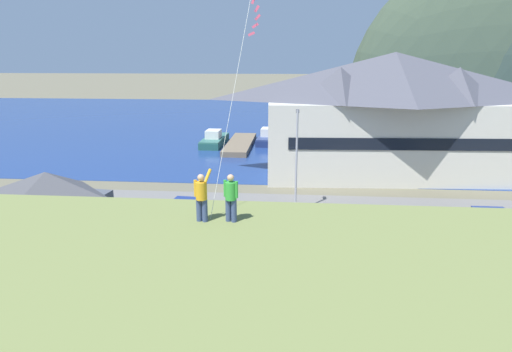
% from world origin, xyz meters
% --- Properties ---
extents(ground_plane, '(600.00, 600.00, 0.00)m').
position_xyz_m(ground_plane, '(0.00, 0.00, 0.00)').
color(ground_plane, '#66604C').
extents(parking_lot_pad, '(40.00, 20.00, 0.10)m').
position_xyz_m(parking_lot_pad, '(0.00, 5.00, 0.05)').
color(parking_lot_pad, slate).
rests_on(parking_lot_pad, ground).
extents(bay_water, '(360.00, 84.00, 0.03)m').
position_xyz_m(bay_water, '(0.00, 60.00, 0.01)').
color(bay_water, navy).
rests_on(bay_water, ground).
extents(harbor_lodge, '(26.60, 12.66, 12.25)m').
position_xyz_m(harbor_lodge, '(11.29, 22.94, 6.52)').
color(harbor_lodge, beige).
rests_on(harbor_lodge, ground).
extents(storage_shed_near_lot, '(7.51, 6.21, 4.80)m').
position_xyz_m(storage_shed_near_lot, '(-13.97, 3.58, 2.49)').
color(storage_shed_near_lot, '#474C56').
rests_on(storage_shed_near_lot, ground).
extents(wharf_dock, '(3.20, 13.84, 0.70)m').
position_xyz_m(wharf_dock, '(-5.62, 36.11, 0.35)').
color(wharf_dock, '#70604C').
rests_on(wharf_dock, ground).
extents(moored_boat_wharfside, '(2.86, 8.40, 2.16)m').
position_xyz_m(moored_boat_wharfside, '(-9.32, 37.01, 0.72)').
color(moored_boat_wharfside, '#23564C').
rests_on(moored_boat_wharfside, ground).
extents(moored_boat_outer_mooring, '(3.10, 8.31, 2.16)m').
position_xyz_m(moored_boat_outer_mooring, '(-1.95, 39.33, 0.72)').
color(moored_boat_outer_mooring, navy).
rests_on(moored_boat_outer_mooring, ground).
extents(parked_car_front_row_red, '(4.34, 2.33, 1.82)m').
position_xyz_m(parked_car_front_row_red, '(2.95, 1.10, 1.06)').
color(parked_car_front_row_red, navy).
rests_on(parked_car_front_row_red, parking_lot_pad).
extents(parked_car_front_row_silver, '(4.21, 2.08, 1.82)m').
position_xyz_m(parked_car_front_row_silver, '(14.98, 7.01, 1.06)').
color(parked_car_front_row_silver, navy).
rests_on(parked_car_front_row_silver, parking_lot_pad).
extents(parked_car_lone_by_shed, '(4.35, 2.35, 1.82)m').
position_xyz_m(parked_car_lone_by_shed, '(8.03, -0.67, 1.06)').
color(parked_car_lone_by_shed, slate).
rests_on(parked_car_lone_by_shed, parking_lot_pad).
extents(parked_car_back_row_left, '(4.33, 2.33, 1.82)m').
position_xyz_m(parked_car_back_row_left, '(-5.77, 7.35, 1.06)').
color(parked_car_back_row_left, navy).
rests_on(parked_car_back_row_left, parking_lot_pad).
extents(parked_car_mid_row_far, '(4.30, 2.25, 1.82)m').
position_xyz_m(parked_car_mid_row_far, '(4.82, 5.73, 1.06)').
color(parked_car_mid_row_far, navy).
rests_on(parked_car_mid_row_far, parking_lot_pad).
extents(parked_car_mid_row_near, '(4.20, 2.06, 1.82)m').
position_xyz_m(parked_car_mid_row_near, '(-8.51, -0.17, 1.06)').
color(parked_car_mid_row_near, '#9EA3A8').
rests_on(parked_car_mid_row_near, parking_lot_pad).
extents(parked_car_corner_spot, '(4.30, 2.26, 1.82)m').
position_xyz_m(parked_car_corner_spot, '(-3.40, 1.10, 1.06)').
color(parked_car_corner_spot, '#9EA3A8').
rests_on(parked_car_corner_spot, parking_lot_pad).
extents(parking_light_pole, '(0.24, 0.78, 7.91)m').
position_xyz_m(parking_light_pole, '(1.84, 10.55, 4.60)').
color(parking_light_pole, '#ADADB2').
rests_on(parking_light_pole, parking_lot_pad).
extents(person_kite_flyer, '(0.59, 0.62, 1.86)m').
position_xyz_m(person_kite_flyer, '(-1.61, -7.22, 7.06)').
color(person_kite_flyer, '#384770').
rests_on(person_kite_flyer, grassy_hill_foreground).
extents(person_companion, '(0.53, 0.40, 1.74)m').
position_xyz_m(person_companion, '(-0.57, -7.16, 7.04)').
color(person_companion, '#384770').
rests_on(person_companion, grassy_hill_foreground).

